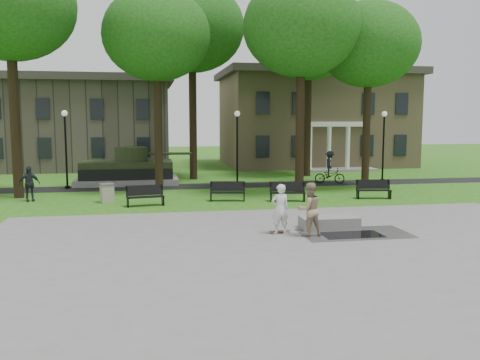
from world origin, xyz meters
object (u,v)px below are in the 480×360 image
object	(u,v)px
concrete_block	(329,222)
skateboarder	(280,209)
cyclist	(330,170)
park_bench_0	(145,195)
trash_bin	(107,193)
friend_watching	(309,209)

from	to	relation	value
concrete_block	skateboarder	size ratio (longest dim) A/B	1.20
skateboarder	cyclist	distance (m)	15.57
concrete_block	cyclist	world-z (taller)	cyclist
park_bench_0	trash_bin	world-z (taller)	park_bench_0
skateboarder	cyclist	size ratio (longest dim) A/B	0.86
park_bench_0	trash_bin	distance (m)	2.37
park_bench_0	trash_bin	xyz separation A→B (m)	(-1.92, 1.39, -0.04)
concrete_block	trash_bin	world-z (taller)	trash_bin
concrete_block	trash_bin	size ratio (longest dim) A/B	2.29
skateboarder	trash_bin	world-z (taller)	skateboarder
friend_watching	trash_bin	xyz separation A→B (m)	(-7.74, 9.05, -0.50)
friend_watching	concrete_block	bearing A→B (deg)	-146.09
park_bench_0	skateboarder	bearing A→B (deg)	-64.94
skateboarder	friend_watching	size ratio (longest dim) A/B	0.95
friend_watching	cyclist	bearing A→B (deg)	-122.19
skateboarder	cyclist	world-z (taller)	cyclist
concrete_block	cyclist	xyz separation A→B (m)	(4.90, 13.34, 0.63)
friend_watching	trash_bin	size ratio (longest dim) A/B	2.01
concrete_block	park_bench_0	bearing A→B (deg)	136.78
friend_watching	cyclist	world-z (taller)	cyclist
friend_watching	trash_bin	distance (m)	11.92
trash_bin	cyclist	bearing A→B (deg)	21.35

